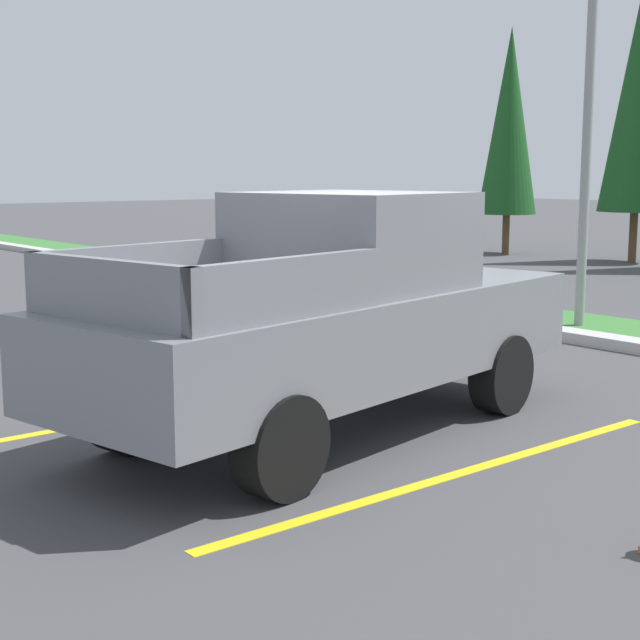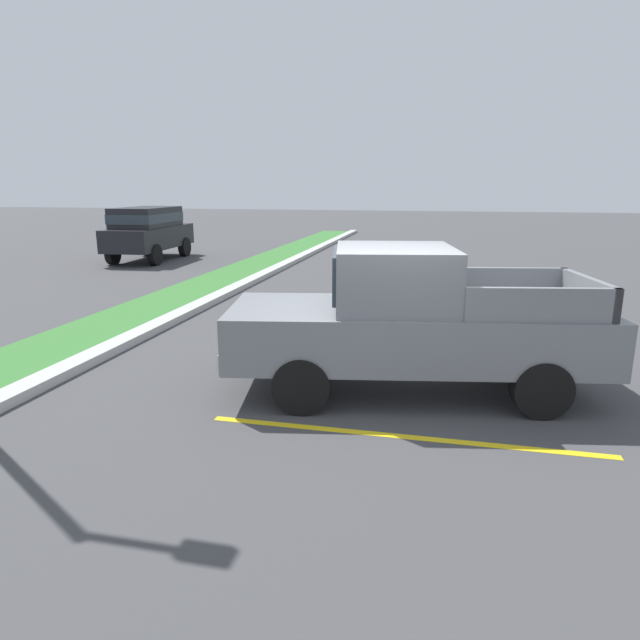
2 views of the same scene
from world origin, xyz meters
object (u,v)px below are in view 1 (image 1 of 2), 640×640
Objects in this scene: pickup_truck_main at (332,315)px; cypress_tree_leftmost at (509,122)px; cypress_tree_left_inner at (640,93)px; street_light at (584,53)px.

pickup_truck_main is 18.99m from cypress_tree_leftmost.
cypress_tree_left_inner is at bearing 7.94° from cypress_tree_leftmost.
cypress_tree_leftmost is at bearing 133.62° from street_light.
street_light is 0.94× the size of cypress_tree_left_inner.
pickup_truck_main is 0.82× the size of street_light.
street_light is 1.09× the size of cypress_tree_leftmost.
cypress_tree_leftmost is 3.74m from cypress_tree_left_inner.
cypress_tree_leftmost is at bearing 124.75° from pickup_truck_main.
street_light is at bearing -46.38° from cypress_tree_leftmost.
cypress_tree_leftmost is at bearing -172.06° from cypress_tree_left_inner.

